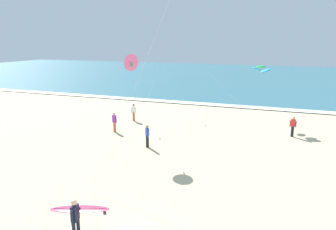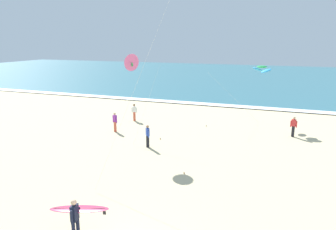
{
  "view_description": "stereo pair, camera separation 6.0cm",
  "coord_description": "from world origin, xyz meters",
  "px_view_note": "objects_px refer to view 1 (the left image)",
  "views": [
    {
      "loc": [
        4.88,
        -7.1,
        7.28
      ],
      "look_at": [
        -0.04,
        6.44,
        3.75
      ],
      "focal_mm": 32.95,
      "sensor_mm": 36.0,
      "label": 1
    },
    {
      "loc": [
        4.94,
        -7.08,
        7.28
      ],
      "look_at": [
        -0.04,
        6.44,
        3.75
      ],
      "focal_mm": 32.95,
      "sensor_mm": 36.0,
      "label": 2
    }
  ],
  "objects_px": {
    "kite_delta_rose_far": "(131,63)",
    "kite_arc_emerald_high": "(261,69)",
    "surfer_lead": "(77,213)",
    "bystander_purple_top": "(114,122)",
    "bystander_red_top": "(293,126)",
    "bystander_blue_top": "(147,136)",
    "bystander_white_top": "(134,112)"
  },
  "relations": [
    {
      "from": "kite_arc_emerald_high",
      "to": "bystander_red_top",
      "type": "distance_m",
      "value": 5.88
    },
    {
      "from": "kite_arc_emerald_high",
      "to": "bystander_blue_top",
      "type": "xyz_separation_m",
      "value": [
        -6.7,
        -9.28,
        -4.01
      ]
    },
    {
      "from": "bystander_red_top",
      "to": "bystander_blue_top",
      "type": "xyz_separation_m",
      "value": [
        -9.53,
        -6.03,
        0.0
      ]
    },
    {
      "from": "bystander_red_top",
      "to": "bystander_blue_top",
      "type": "bearing_deg",
      "value": -147.66
    },
    {
      "from": "kite_delta_rose_far",
      "to": "kite_arc_emerald_high",
      "type": "height_order",
      "value": "kite_delta_rose_far"
    },
    {
      "from": "kite_delta_rose_far",
      "to": "bystander_red_top",
      "type": "height_order",
      "value": "kite_delta_rose_far"
    },
    {
      "from": "surfer_lead",
      "to": "bystander_red_top",
      "type": "distance_m",
      "value": 18.03
    },
    {
      "from": "bystander_red_top",
      "to": "bystander_purple_top",
      "type": "distance_m",
      "value": 13.98
    },
    {
      "from": "surfer_lead",
      "to": "bystander_red_top",
      "type": "relative_size",
      "value": 1.53
    },
    {
      "from": "bystander_blue_top",
      "to": "surfer_lead",
      "type": "bearing_deg",
      "value": -80.75
    },
    {
      "from": "surfer_lead",
      "to": "bystander_blue_top",
      "type": "distance_m",
      "value": 10.32
    },
    {
      "from": "bystander_red_top",
      "to": "bystander_blue_top",
      "type": "distance_m",
      "value": 11.28
    },
    {
      "from": "bystander_purple_top",
      "to": "bystander_blue_top",
      "type": "distance_m",
      "value": 4.71
    },
    {
      "from": "bystander_red_top",
      "to": "bystander_blue_top",
      "type": "height_order",
      "value": "same"
    },
    {
      "from": "surfer_lead",
      "to": "kite_delta_rose_far",
      "type": "distance_m",
      "value": 11.46
    },
    {
      "from": "bystander_purple_top",
      "to": "bystander_white_top",
      "type": "distance_m",
      "value": 3.64
    },
    {
      "from": "kite_delta_rose_far",
      "to": "bystander_red_top",
      "type": "distance_m",
      "value": 13.21
    },
    {
      "from": "kite_delta_rose_far",
      "to": "bystander_white_top",
      "type": "relative_size",
      "value": 4.02
    },
    {
      "from": "bystander_red_top",
      "to": "bystander_white_top",
      "type": "relative_size",
      "value": 1.0
    },
    {
      "from": "kite_delta_rose_far",
      "to": "bystander_white_top",
      "type": "height_order",
      "value": "kite_delta_rose_far"
    },
    {
      "from": "bystander_blue_top",
      "to": "bystander_red_top",
      "type": "bearing_deg",
      "value": 32.34
    },
    {
      "from": "kite_delta_rose_far",
      "to": "bystander_blue_top",
      "type": "height_order",
      "value": "kite_delta_rose_far"
    },
    {
      "from": "surfer_lead",
      "to": "kite_arc_emerald_high",
      "type": "xyz_separation_m",
      "value": [
        5.04,
        19.46,
        3.77
      ]
    },
    {
      "from": "surfer_lead",
      "to": "bystander_purple_top",
      "type": "distance_m",
      "value": 13.89
    },
    {
      "from": "kite_arc_emerald_high",
      "to": "bystander_purple_top",
      "type": "height_order",
      "value": "kite_arc_emerald_high"
    },
    {
      "from": "kite_arc_emerald_high",
      "to": "bystander_purple_top",
      "type": "distance_m",
      "value": 13.28
    },
    {
      "from": "kite_delta_rose_far",
      "to": "bystander_purple_top",
      "type": "relative_size",
      "value": 4.02
    },
    {
      "from": "kite_arc_emerald_high",
      "to": "bystander_blue_top",
      "type": "distance_m",
      "value": 12.13
    },
    {
      "from": "bystander_blue_top",
      "to": "bystander_purple_top",
      "type": "bearing_deg",
      "value": 147.98
    },
    {
      "from": "bystander_purple_top",
      "to": "bystander_blue_top",
      "type": "bearing_deg",
      "value": -32.02
    },
    {
      "from": "bystander_white_top",
      "to": "kite_arc_emerald_high",
      "type": "bearing_deg",
      "value": 16.25
    },
    {
      "from": "kite_delta_rose_far",
      "to": "bystander_purple_top",
      "type": "xyz_separation_m",
      "value": [
        -2.95,
        2.61,
        -4.99
      ]
    }
  ]
}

